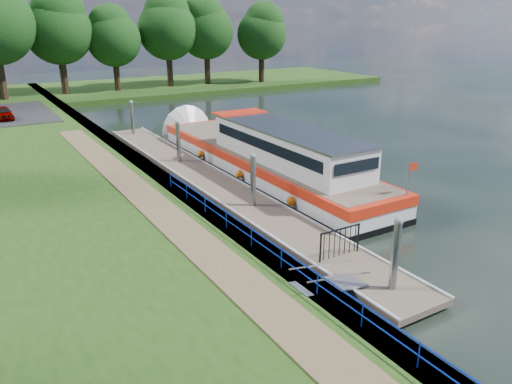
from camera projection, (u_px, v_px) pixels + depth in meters
ground at (380, 292)px, 17.05m from camera, size 160.00×160.00×0.00m
bank_edge at (154, 178)px, 27.80m from camera, size 1.10×90.00×0.78m
far_bank at (161, 86)px, 64.79m from camera, size 60.00×18.00×0.60m
footpath at (170, 219)px, 21.11m from camera, size 1.60×40.00×0.05m
blue_fence at (266, 243)px, 17.70m from camera, size 0.04×18.04×0.72m
pontoon at (211, 184)px, 27.49m from camera, size 2.50×30.00×0.56m
mooring_piles at (211, 165)px, 27.13m from camera, size 0.30×27.30×3.55m
gangway at (329, 284)px, 16.35m from camera, size 2.58×1.00×0.92m
gate_panel at (340, 238)px, 18.45m from camera, size 1.85×0.05×1.15m
barge at (259, 155)px, 29.65m from camera, size 4.36×21.15×4.78m
horizon_trees at (47, 26)px, 52.94m from camera, size 54.38×10.03×12.87m
car_a at (3, 113)px, 41.17m from camera, size 1.42×3.17×1.06m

